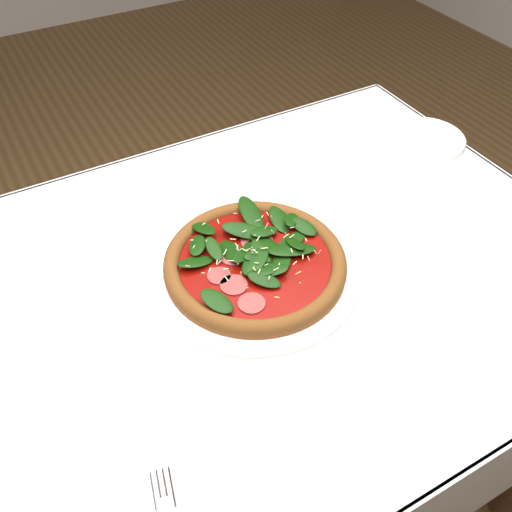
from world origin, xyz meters
TOP-DOWN VIEW (x-y plane):
  - ground at (0.00, 0.00)m, footprint 6.00×6.00m
  - dining_table at (0.00, 0.00)m, footprint 1.21×0.81m
  - plate at (0.05, 0.01)m, footprint 0.33×0.33m
  - pizza at (0.05, 0.01)m, footprint 0.34×0.34m
  - saucer_far at (0.54, 0.16)m, footprint 0.15×0.15m

SIDE VIEW (x-z plane):
  - ground at x=0.00m, z-range 0.00..0.00m
  - dining_table at x=0.00m, z-range 0.27..1.02m
  - saucer_far at x=0.54m, z-range 0.75..0.76m
  - plate at x=0.05m, z-range 0.75..0.76m
  - pizza at x=0.05m, z-range 0.76..0.79m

